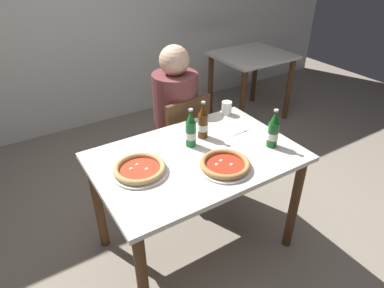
{
  "coord_description": "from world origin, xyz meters",
  "views": [
    {
      "loc": [
        -0.9,
        -1.38,
        1.85
      ],
      "look_at": [
        0.0,
        0.05,
        0.8
      ],
      "focal_mm": 31.5,
      "sensor_mm": 36.0,
      "label": 1
    }
  ],
  "objects_px": {
    "dining_table_background": "(251,68)",
    "napkin_with_cutlery": "(232,127)",
    "beer_bottle_center": "(273,131)",
    "diner_seated": "(176,124)",
    "beer_bottle_left": "(203,123)",
    "paper_cup": "(227,108)",
    "pizza_marinara_far": "(140,169)",
    "beer_bottle_right": "(191,130)",
    "dining_table_main": "(196,171)",
    "pizza_margherita_near": "(225,165)",
    "chair_behind_table": "(180,138)"
  },
  "relations": [
    {
      "from": "dining_table_main",
      "to": "pizza_margherita_near",
      "type": "relative_size",
      "value": 3.93
    },
    {
      "from": "beer_bottle_left",
      "to": "paper_cup",
      "type": "xyz_separation_m",
      "value": [
        0.33,
        0.18,
        -0.06
      ]
    },
    {
      "from": "pizza_marinara_far",
      "to": "beer_bottle_left",
      "type": "xyz_separation_m",
      "value": [
        0.5,
        0.13,
        0.08
      ]
    },
    {
      "from": "dining_table_main",
      "to": "pizza_marinara_far",
      "type": "height_order",
      "value": "pizza_marinara_far"
    },
    {
      "from": "beer_bottle_right",
      "to": "paper_cup",
      "type": "height_order",
      "value": "beer_bottle_right"
    },
    {
      "from": "pizza_margherita_near",
      "to": "beer_bottle_left",
      "type": "relative_size",
      "value": 1.24
    },
    {
      "from": "paper_cup",
      "to": "chair_behind_table",
      "type": "bearing_deg",
      "value": 130.37
    },
    {
      "from": "dining_table_background",
      "to": "beer_bottle_center",
      "type": "xyz_separation_m",
      "value": [
        -1.15,
        -1.51,
        0.26
      ]
    },
    {
      "from": "beer_bottle_center",
      "to": "napkin_with_cutlery",
      "type": "height_order",
      "value": "beer_bottle_center"
    },
    {
      "from": "pizza_marinara_far",
      "to": "paper_cup",
      "type": "height_order",
      "value": "paper_cup"
    },
    {
      "from": "beer_bottle_right",
      "to": "diner_seated",
      "type": "bearing_deg",
      "value": 69.38
    },
    {
      "from": "dining_table_background",
      "to": "chair_behind_table",
      "type": "bearing_deg",
      "value": -151.38
    },
    {
      "from": "paper_cup",
      "to": "dining_table_background",
      "type": "bearing_deg",
      "value": 42.06
    },
    {
      "from": "beer_bottle_left",
      "to": "paper_cup",
      "type": "height_order",
      "value": "beer_bottle_left"
    },
    {
      "from": "dining_table_main",
      "to": "pizza_margherita_near",
      "type": "distance_m",
      "value": 0.24
    },
    {
      "from": "dining_table_main",
      "to": "beer_bottle_left",
      "type": "distance_m",
      "value": 0.31
    },
    {
      "from": "dining_table_main",
      "to": "napkin_with_cutlery",
      "type": "distance_m",
      "value": 0.43
    },
    {
      "from": "dining_table_background",
      "to": "beer_bottle_left",
      "type": "height_order",
      "value": "beer_bottle_left"
    },
    {
      "from": "dining_table_background",
      "to": "pizza_margherita_near",
      "type": "height_order",
      "value": "pizza_margherita_near"
    },
    {
      "from": "dining_table_main",
      "to": "pizza_marinara_far",
      "type": "relative_size",
      "value": 3.85
    },
    {
      "from": "diner_seated",
      "to": "napkin_with_cutlery",
      "type": "height_order",
      "value": "diner_seated"
    },
    {
      "from": "beer_bottle_right",
      "to": "pizza_marinara_far",
      "type": "bearing_deg",
      "value": -166.86
    },
    {
      "from": "beer_bottle_center",
      "to": "diner_seated",
      "type": "bearing_deg",
      "value": 104.23
    },
    {
      "from": "napkin_with_cutlery",
      "to": "paper_cup",
      "type": "height_order",
      "value": "paper_cup"
    },
    {
      "from": "paper_cup",
      "to": "beer_bottle_left",
      "type": "bearing_deg",
      "value": -151.16
    },
    {
      "from": "diner_seated",
      "to": "pizza_margherita_near",
      "type": "height_order",
      "value": "diner_seated"
    },
    {
      "from": "beer_bottle_left",
      "to": "paper_cup",
      "type": "relative_size",
      "value": 2.6
    },
    {
      "from": "dining_table_main",
      "to": "beer_bottle_left",
      "type": "relative_size",
      "value": 4.86
    },
    {
      "from": "beer_bottle_left",
      "to": "dining_table_main",
      "type": "bearing_deg",
      "value": -133.41
    },
    {
      "from": "beer_bottle_right",
      "to": "dining_table_background",
      "type": "bearing_deg",
      "value": 38.3
    },
    {
      "from": "beer_bottle_right",
      "to": "paper_cup",
      "type": "relative_size",
      "value": 2.6
    },
    {
      "from": "beer_bottle_center",
      "to": "napkin_with_cutlery",
      "type": "relative_size",
      "value": 1.27
    },
    {
      "from": "pizza_marinara_far",
      "to": "napkin_with_cutlery",
      "type": "bearing_deg",
      "value": 10.07
    },
    {
      "from": "dining_table_background",
      "to": "pizza_margherita_near",
      "type": "relative_size",
      "value": 2.62
    },
    {
      "from": "dining_table_main",
      "to": "napkin_with_cutlery",
      "type": "xyz_separation_m",
      "value": [
        0.38,
        0.15,
        0.12
      ]
    },
    {
      "from": "pizza_marinara_far",
      "to": "beer_bottle_left",
      "type": "bearing_deg",
      "value": 15.01
    },
    {
      "from": "dining_table_main",
      "to": "pizza_marinara_far",
      "type": "distance_m",
      "value": 0.38
    },
    {
      "from": "pizza_margherita_near",
      "to": "dining_table_background",
      "type": "bearing_deg",
      "value": 45.14
    },
    {
      "from": "diner_seated",
      "to": "paper_cup",
      "type": "height_order",
      "value": "diner_seated"
    },
    {
      "from": "diner_seated",
      "to": "dining_table_background",
      "type": "bearing_deg",
      "value": 26.85
    },
    {
      "from": "dining_table_background",
      "to": "pizza_marinara_far",
      "type": "height_order",
      "value": "pizza_marinara_far"
    },
    {
      "from": "napkin_with_cutlery",
      "to": "beer_bottle_center",
      "type": "bearing_deg",
      "value": -78.27
    },
    {
      "from": "pizza_margherita_near",
      "to": "napkin_with_cutlery",
      "type": "relative_size",
      "value": 1.57
    },
    {
      "from": "beer_bottle_center",
      "to": "beer_bottle_left",
      "type": "bearing_deg",
      "value": 133.25
    },
    {
      "from": "beer_bottle_center",
      "to": "pizza_margherita_near",
      "type": "bearing_deg",
      "value": -174.9
    },
    {
      "from": "dining_table_background",
      "to": "napkin_with_cutlery",
      "type": "height_order",
      "value": "napkin_with_cutlery"
    },
    {
      "from": "beer_bottle_left",
      "to": "beer_bottle_right",
      "type": "height_order",
      "value": "same"
    },
    {
      "from": "beer_bottle_left",
      "to": "paper_cup",
      "type": "bearing_deg",
      "value": 28.84
    },
    {
      "from": "dining_table_background",
      "to": "beer_bottle_right",
      "type": "bearing_deg",
      "value": -141.7
    },
    {
      "from": "dining_table_main",
      "to": "paper_cup",
      "type": "xyz_separation_m",
      "value": [
        0.48,
        0.34,
        0.16
      ]
    }
  ]
}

